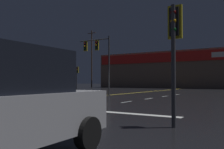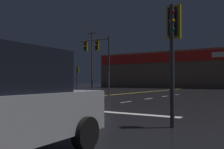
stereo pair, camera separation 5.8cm
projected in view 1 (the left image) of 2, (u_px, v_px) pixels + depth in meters
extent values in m
plane|color=black|center=(93.00, 96.00, 21.79)|extent=(200.00, 200.00, 0.00)
cube|color=gold|center=(92.00, 96.00, 21.87)|extent=(0.12, 60.00, 0.01)
cube|color=gold|center=(94.00, 96.00, 21.71)|extent=(0.12, 60.00, 0.01)
cube|color=silver|center=(19.00, 97.00, 21.48)|extent=(0.12, 1.40, 0.01)
cube|color=silver|center=(50.00, 95.00, 24.54)|extent=(0.12, 1.40, 0.01)
cube|color=silver|center=(74.00, 93.00, 27.61)|extent=(0.12, 1.40, 0.01)
cube|color=silver|center=(93.00, 92.00, 30.67)|extent=(0.12, 1.40, 0.01)
cube|color=silver|center=(93.00, 107.00, 12.91)|extent=(0.12, 1.40, 0.01)
cube|color=silver|center=(126.00, 102.00, 15.97)|extent=(0.12, 1.40, 0.01)
cube|color=silver|center=(149.00, 99.00, 19.03)|extent=(0.12, 1.40, 0.01)
cube|color=silver|center=(165.00, 96.00, 22.09)|extent=(0.12, 1.40, 0.01)
cube|color=silver|center=(177.00, 94.00, 25.15)|extent=(0.12, 1.40, 0.01)
cube|color=silver|center=(75.00, 109.00, 11.69)|extent=(10.08, 0.40, 0.01)
cylinder|color=#38383D|center=(109.00, 66.00, 23.56)|extent=(0.14, 0.14, 5.65)
cylinder|color=#38383D|center=(94.00, 40.00, 24.56)|extent=(3.51, 0.10, 0.10)
cube|color=black|center=(97.00, 45.00, 24.36)|extent=(0.28, 0.24, 0.84)
cube|color=gold|center=(97.00, 45.00, 24.36)|extent=(0.42, 0.08, 0.99)
sphere|color=#500705|center=(96.00, 42.00, 24.23)|extent=(0.17, 0.17, 0.17)
sphere|color=orange|center=(96.00, 45.00, 24.22)|extent=(0.17, 0.17, 0.17)
sphere|color=#084513|center=(96.00, 48.00, 24.22)|extent=(0.17, 0.17, 0.17)
cube|color=black|center=(86.00, 46.00, 25.09)|extent=(0.28, 0.24, 0.84)
cube|color=gold|center=(86.00, 46.00, 25.09)|extent=(0.42, 0.08, 0.99)
sphere|color=#500705|center=(85.00, 44.00, 24.97)|extent=(0.17, 0.17, 0.17)
sphere|color=orange|center=(85.00, 46.00, 24.96)|extent=(0.17, 0.17, 0.17)
sphere|color=#084513|center=(85.00, 49.00, 24.95)|extent=(0.17, 0.17, 0.17)
cylinder|color=#38383D|center=(173.00, 66.00, 7.16)|extent=(0.13, 0.13, 3.54)
cube|color=black|center=(175.00, 22.00, 7.35)|extent=(0.28, 0.24, 0.84)
cube|color=gold|center=(175.00, 22.00, 7.35)|extent=(0.42, 0.08, 0.99)
sphere|color=#500705|center=(173.00, 12.00, 7.22)|extent=(0.17, 0.17, 0.17)
sphere|color=orange|center=(173.00, 21.00, 7.21)|extent=(0.17, 0.17, 0.17)
sphere|color=#084513|center=(173.00, 30.00, 7.21)|extent=(0.17, 0.17, 0.17)
cylinder|color=#38383D|center=(77.00, 78.00, 38.06)|extent=(0.13, 0.13, 3.56)
cube|color=black|center=(77.00, 70.00, 38.24)|extent=(0.28, 0.24, 0.84)
cube|color=gold|center=(77.00, 70.00, 38.24)|extent=(0.42, 0.08, 0.99)
sphere|color=#500705|center=(77.00, 68.00, 38.12)|extent=(0.17, 0.17, 0.17)
sphere|color=orange|center=(77.00, 70.00, 38.11)|extent=(0.17, 0.17, 0.17)
sphere|color=#084513|center=(77.00, 71.00, 38.10)|extent=(0.17, 0.17, 0.17)
cylinder|color=black|center=(23.00, 125.00, 5.70)|extent=(0.24, 0.65, 0.64)
cylinder|color=black|center=(88.00, 133.00, 4.80)|extent=(0.24, 0.65, 0.64)
cube|color=brown|center=(191.00, 70.00, 50.31)|extent=(37.13, 10.00, 7.21)
cube|color=red|center=(184.00, 56.00, 46.04)|extent=(36.39, 0.20, 1.80)
cube|color=white|center=(221.00, 54.00, 42.58)|extent=(3.20, 0.16, 0.90)
cylinder|color=#4C3828|center=(92.00, 59.00, 56.28)|extent=(0.26, 0.26, 12.86)
cube|color=#4C3828|center=(92.00, 33.00, 56.44)|extent=(2.20, 0.12, 0.12)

